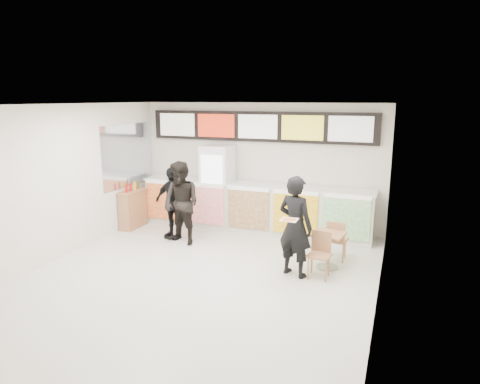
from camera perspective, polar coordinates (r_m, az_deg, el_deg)
The scene contains 15 objects.
floor at distance 7.63m, azimuth -6.00°, elevation -11.66°, with size 7.00×7.00×0.00m, color beige.
ceiling at distance 6.97m, azimuth -6.57°, elevation 11.48°, with size 7.00×7.00×0.00m, color white.
wall_back at distance 10.33m, azimuth 2.57°, elevation 3.49°, with size 6.00×6.00×0.00m, color silver.
wall_left at distance 8.90m, azimuth -23.75°, elevation 0.98°, with size 7.00×7.00×0.00m, color silver.
wall_right at distance 6.40m, azimuth 18.43°, elevation -2.76°, with size 7.00×7.00×0.00m, color silver.
service_counter at distance 10.14m, azimuth 1.79°, elevation -2.03°, with size 5.56×0.77×1.14m.
menu_board at distance 10.15m, azimuth 2.46°, elevation 8.72°, with size 5.50×0.14×0.70m.
drinks_fridge at distance 10.39m, azimuth -3.04°, elevation 0.74°, with size 0.70×0.67×2.00m.
mirror_panel at distance 10.71m, azimuth -14.67°, elevation 4.76°, with size 0.01×2.00×1.50m, color #B2B7BF.
customer_main at distance 7.57m, azimuth 7.37°, elevation -4.57°, with size 0.66×0.43×1.81m, color black.
customer_left at distance 9.23m, azimuth -7.82°, elevation -1.51°, with size 0.88×0.68×1.80m, color black.
customer_mid at distance 9.67m, azimuth -8.96°, elevation -1.44°, with size 0.95×0.40×1.62m, color black.
pizza_slice at distance 7.08m, azimuth 6.57°, elevation -3.63°, with size 0.36×0.36×0.02m.
cafe_table at distance 8.12m, azimuth 11.71°, elevation -6.79°, with size 0.62×1.42×0.81m.
condiment_ledge at distance 10.72m, azimuth -14.09°, elevation -2.18°, with size 0.33×0.82×1.10m.
Camera 1 is at (3.19, -6.19, 3.11)m, focal length 32.00 mm.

